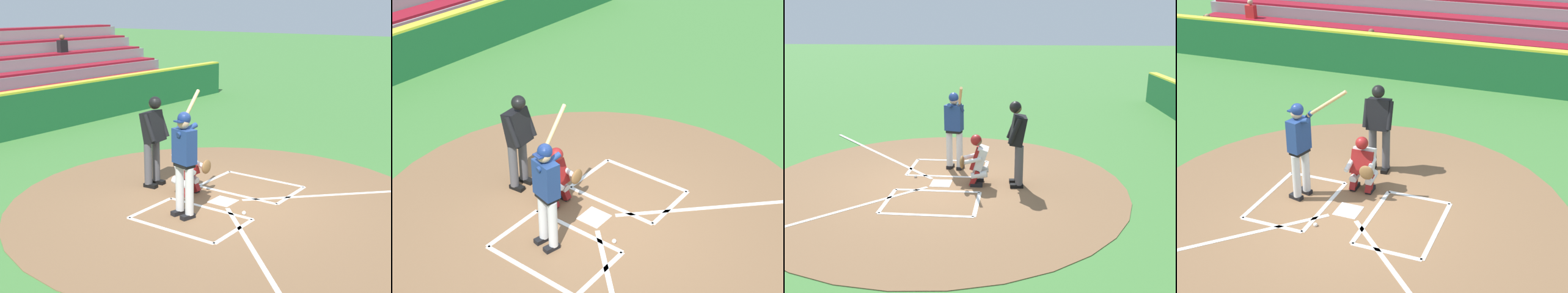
# 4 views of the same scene
# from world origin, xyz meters

# --- Properties ---
(ground_plane) EXTENTS (120.00, 120.00, 0.00)m
(ground_plane) POSITION_xyz_m (0.00, 0.00, 0.00)
(ground_plane) COLOR #427A38
(dirt_circle) EXTENTS (8.00, 8.00, 0.01)m
(dirt_circle) POSITION_xyz_m (0.00, 0.00, 0.01)
(dirt_circle) COLOR brown
(dirt_circle) RESTS_ON ground
(home_plate_and_chalk) EXTENTS (7.93, 4.91, 0.01)m
(home_plate_and_chalk) POSITION_xyz_m (0.00, 0.88, 0.01)
(home_plate_and_chalk) COLOR white
(home_plate_and_chalk) RESTS_ON dirt_circle
(batter) EXTENTS (1.05, 0.55, 2.13)m
(batter) POSITION_xyz_m (0.99, -0.17, 1.10)
(batter) COLOR silver
(batter) RESTS_ON ground
(catcher) EXTENTS (0.59, 0.60, 1.13)m
(catcher) POSITION_xyz_m (0.03, -0.79, 0.59)
(catcher) COLOR black
(catcher) RESTS_ON ground
(plate_umpire) EXTENTS (0.60, 0.45, 1.86)m
(plate_umpire) POSITION_xyz_m (0.04, -1.65, 1.08)
(plate_umpire) COLOR #4C4C51
(plate_umpire) RESTS_ON ground
(baseball) EXTENTS (0.07, 0.07, 0.07)m
(baseball) POSITION_xyz_m (0.33, 0.65, 0.04)
(baseball) COLOR white
(baseball) RESTS_ON ground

